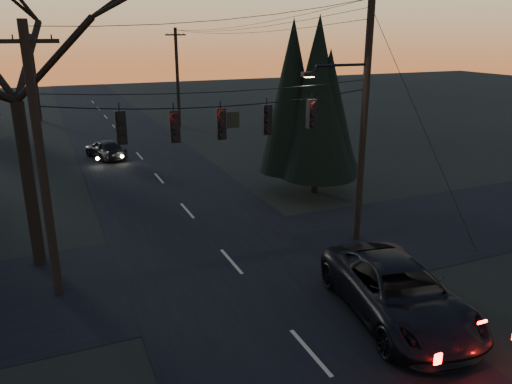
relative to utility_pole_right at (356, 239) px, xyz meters
name	(u,v)px	position (x,y,z in m)	size (l,w,h in m)	color
main_road	(167,188)	(-5.50, 10.00, 0.01)	(8.00, 120.00, 0.02)	black
cross_road	(231,262)	(-5.50, 0.00, 0.01)	(60.00, 7.00, 0.02)	black
utility_pole_right	(356,239)	(0.00, 0.00, 0.00)	(5.00, 0.30, 10.00)	black
utility_pole_left	(59,294)	(-11.50, 0.00, 0.00)	(1.80, 0.30, 8.50)	black
utility_pole_far_r	(180,126)	(0.00, 28.00, 0.00)	(1.80, 0.30, 8.50)	black
utility_pole_far_l	(41,121)	(-11.50, 36.00, 0.00)	(0.30, 0.30, 8.00)	black
span_signal_assembly	(222,122)	(-5.74, 0.00, 5.26)	(11.50, 0.44, 1.57)	black
bare_tree_left	(6,26)	(-12.03, 2.66, 8.31)	(10.35, 10.35, 11.89)	black
evergreen_right	(318,99)	(1.57, 6.23, 4.93)	(4.80, 4.80, 8.67)	black
suv_near	(398,292)	(-2.30, -5.49, 0.84)	(2.80, 6.06, 1.69)	black
sedan_oncoming_a	(106,149)	(-7.69, 18.14, 0.67)	(1.58, 3.92, 1.33)	black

